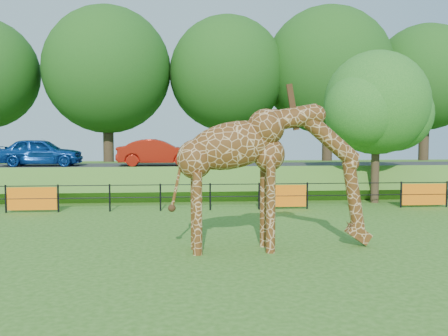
# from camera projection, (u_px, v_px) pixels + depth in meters

# --- Properties ---
(ground) EXTENTS (90.00, 90.00, 0.00)m
(ground) POSITION_uv_depth(u_px,v_px,m) (230.00, 260.00, 12.23)
(ground) COLOR #326419
(ground) RESTS_ON ground
(giraffe) EXTENTS (5.54, 1.34, 3.92)m
(giraffe) POSITION_uv_depth(u_px,v_px,m) (274.00, 177.00, 13.26)
(giraffe) COLOR #5B3212
(giraffe) RESTS_ON ground
(perimeter_fence) EXTENTS (28.07, 0.10, 1.10)m
(perimeter_fence) POSITION_uv_depth(u_px,v_px,m) (210.00, 197.00, 20.14)
(perimeter_fence) COLOR black
(perimeter_fence) RESTS_ON ground
(embankment) EXTENTS (40.00, 9.00, 1.30)m
(embankment) POSITION_uv_depth(u_px,v_px,m) (202.00, 178.00, 27.59)
(embankment) COLOR #326419
(embankment) RESTS_ON ground
(road) EXTENTS (40.00, 5.00, 0.12)m
(road) POSITION_uv_depth(u_px,v_px,m) (203.00, 167.00, 26.05)
(road) COLOR #2B2B2E
(road) RESTS_ON embankment
(car_blue) EXTENTS (4.25, 1.75, 1.44)m
(car_blue) POSITION_uv_depth(u_px,v_px,m) (41.00, 152.00, 25.76)
(car_blue) COLOR #13459F
(car_blue) RESTS_ON road
(car_red) EXTENTS (4.20, 1.49, 1.38)m
(car_red) POSITION_uv_depth(u_px,v_px,m) (158.00, 153.00, 25.91)
(car_red) COLOR #AF1B0C
(car_red) RESTS_ON road
(visitor) EXTENTS (0.58, 0.42, 1.47)m
(visitor) POSITION_uv_depth(u_px,v_px,m) (266.00, 189.00, 21.14)
(visitor) COLOR black
(visitor) RESTS_ON ground
(tree_east) EXTENTS (5.40, 4.71, 6.76)m
(tree_east) POSITION_uv_depth(u_px,v_px,m) (378.00, 107.00, 22.16)
(tree_east) COLOR black
(tree_east) RESTS_ON ground
(bg_tree_line) EXTENTS (37.30, 8.80, 11.82)m
(bg_tree_line) POSITION_uv_depth(u_px,v_px,m) (226.00, 73.00, 33.76)
(bg_tree_line) COLOR black
(bg_tree_line) RESTS_ON ground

